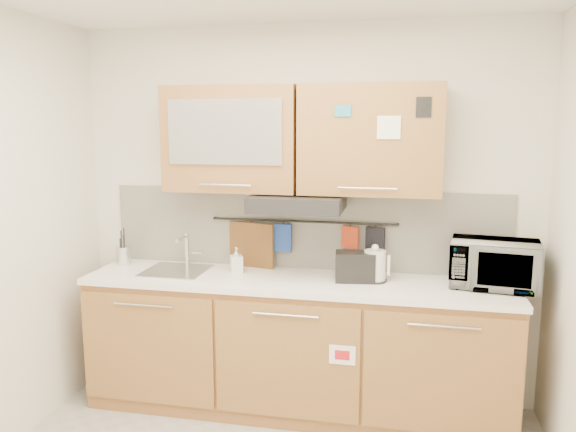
% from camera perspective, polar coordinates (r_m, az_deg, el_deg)
% --- Properties ---
extents(wall_back, '(3.20, 0.00, 3.20)m').
position_cam_1_polar(wall_back, '(3.95, 1.67, 0.13)').
color(wall_back, silver).
rests_on(wall_back, ground).
extents(base_cabinet, '(2.80, 0.64, 0.88)m').
position_cam_1_polar(base_cabinet, '(3.90, 0.78, -13.67)').
color(base_cabinet, olive).
rests_on(base_cabinet, floor).
extents(countertop, '(2.82, 0.62, 0.04)m').
position_cam_1_polar(countertop, '(3.74, 0.79, -6.69)').
color(countertop, white).
rests_on(countertop, base_cabinet).
extents(backsplash, '(2.80, 0.02, 0.56)m').
position_cam_1_polar(backsplash, '(3.95, 1.63, -1.33)').
color(backsplash, silver).
rests_on(backsplash, countertop).
extents(upper_cabinets, '(1.82, 0.37, 0.70)m').
position_cam_1_polar(upper_cabinets, '(3.72, 1.14, 7.79)').
color(upper_cabinets, olive).
rests_on(upper_cabinets, wall_back).
extents(range_hood, '(0.60, 0.46, 0.10)m').
position_cam_1_polar(range_hood, '(3.68, 0.99, 1.36)').
color(range_hood, black).
rests_on(range_hood, upper_cabinets).
extents(sink, '(0.42, 0.40, 0.26)m').
position_cam_1_polar(sink, '(3.99, -11.27, -5.46)').
color(sink, silver).
rests_on(sink, countertop).
extents(utensil_rail, '(1.30, 0.02, 0.02)m').
position_cam_1_polar(utensil_rail, '(3.90, 1.53, -0.56)').
color(utensil_rail, black).
rests_on(utensil_rail, backsplash).
extents(utensil_crock, '(0.12, 0.12, 0.27)m').
position_cam_1_polar(utensil_crock, '(4.26, -16.36, -3.82)').
color(utensil_crock, silver).
rests_on(utensil_crock, countertop).
extents(kettle, '(0.18, 0.16, 0.25)m').
position_cam_1_polar(kettle, '(3.69, 8.82, -5.12)').
color(kettle, silver).
rests_on(kettle, countertop).
extents(toaster, '(0.27, 0.18, 0.19)m').
position_cam_1_polar(toaster, '(3.68, 6.83, -5.10)').
color(toaster, black).
rests_on(toaster, countertop).
extents(microwave, '(0.57, 0.42, 0.29)m').
position_cam_1_polar(microwave, '(3.74, 20.22, -4.60)').
color(microwave, '#999999').
rests_on(microwave, countertop).
extents(soap_bottle, '(0.11, 0.11, 0.18)m').
position_cam_1_polar(soap_bottle, '(3.88, -5.26, -4.47)').
color(soap_bottle, '#999999').
rests_on(soap_bottle, countertop).
extents(cutting_board, '(0.34, 0.10, 0.43)m').
position_cam_1_polar(cutting_board, '(4.02, -3.73, -3.68)').
color(cutting_board, brown).
rests_on(cutting_board, utensil_rail).
extents(oven_mitt, '(0.12, 0.03, 0.20)m').
position_cam_1_polar(oven_mitt, '(3.94, -0.52, -2.23)').
color(oven_mitt, '#203D93').
rests_on(oven_mitt, utensil_rail).
extents(dark_pouch, '(0.13, 0.07, 0.20)m').
position_cam_1_polar(dark_pouch, '(3.86, 8.85, -2.62)').
color(dark_pouch, black).
rests_on(dark_pouch, utensil_rail).
extents(pot_holder, '(0.12, 0.06, 0.15)m').
position_cam_1_polar(pot_holder, '(3.86, 6.33, -2.16)').
color(pot_holder, '#B33317').
rests_on(pot_holder, utensil_rail).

